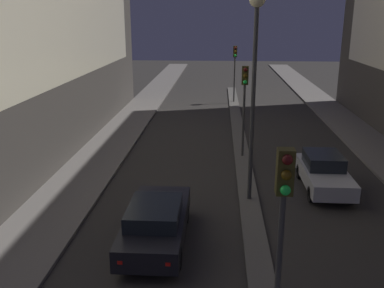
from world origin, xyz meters
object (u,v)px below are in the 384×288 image
traffic_light_mid (245,91)px  car_right_lane (324,172)px  street_lamp (255,55)px  traffic_light_near (283,210)px  car_left_lane (156,222)px  traffic_light_far (235,61)px

traffic_light_mid → car_right_lane: bearing=-50.9°
street_lamp → traffic_light_near: bearing=-90.0°
traffic_light_near → car_right_lane: (3.19, 9.53, -2.72)m
car_left_lane → traffic_light_near: bearing=-55.1°
traffic_light_far → traffic_light_near: bearing=-90.0°
traffic_light_near → street_lamp: size_ratio=0.59×
traffic_light_mid → street_lamp: street_lamp is taller
traffic_light_mid → car_left_lane: bearing=-109.8°
traffic_light_mid → car_left_lane: size_ratio=0.98×
traffic_light_near → traffic_light_mid: size_ratio=1.00×
car_right_lane → traffic_light_mid: bearing=129.1°
traffic_light_far → car_right_lane: bearing=-80.2°
traffic_light_far → street_lamp: street_lamp is taller
traffic_light_near → car_right_lane: bearing=71.5°
traffic_light_far → car_right_lane: (3.19, -18.41, -2.72)m
street_lamp → traffic_light_mid: bearing=90.0°
car_right_lane → traffic_light_near: bearing=-108.5°
traffic_light_far → traffic_light_mid: bearing=-90.0°
traffic_light_near → traffic_light_far: 27.93m
street_lamp → car_right_lane: bearing=24.5°
street_lamp → traffic_light_far: bearing=90.0°
traffic_light_mid → traffic_light_far: 14.48m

